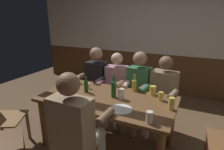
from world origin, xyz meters
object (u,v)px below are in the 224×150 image
at_px(bottle_0, 114,89).
at_px(pint_glass_2, 149,117).
at_px(dining_table, 107,104).
at_px(person_2, 137,87).
at_px(plate_0, 121,109).
at_px(pint_glass_5, 171,104).
at_px(person_3, 162,92).
at_px(bottle_3, 86,86).
at_px(pint_glass_0, 78,80).
at_px(pint_glass_1, 161,96).
at_px(table_candle, 89,86).
at_px(person_1, 115,85).
at_px(person_4, 76,125).
at_px(pint_glass_3, 153,90).
at_px(bottle_1, 134,85).
at_px(person_0, 95,79).
at_px(pint_glass_4, 121,94).
at_px(bottle_2, 60,92).

relative_size(bottle_0, pint_glass_2, 2.40).
relative_size(dining_table, person_2, 1.42).
relative_size(plate_0, pint_glass_5, 1.73).
height_order(person_3, bottle_0, person_3).
bearing_deg(bottle_3, person_3, 34.21).
height_order(dining_table, pint_glass_2, pint_glass_2).
distance_m(pint_glass_0, pint_glass_2, 1.48).
relative_size(person_3, pint_glass_1, 10.75).
bearing_deg(table_candle, person_1, 68.77).
relative_size(person_4, pint_glass_3, 10.14).
bearing_deg(person_3, bottle_3, 42.71).
distance_m(bottle_0, bottle_1, 0.37).
height_order(plate_0, bottle_1, bottle_1).
bearing_deg(person_0, dining_table, 131.46).
xyz_separation_m(table_candle, pint_glass_4, (0.56, -0.13, 0.03)).
xyz_separation_m(plate_0, pint_glass_5, (0.50, 0.26, 0.07)).
relative_size(person_0, table_candle, 15.42).
distance_m(pint_glass_1, pint_glass_3, 0.19).
xyz_separation_m(person_2, pint_glass_2, (0.47, -1.02, 0.12)).
distance_m(person_1, pint_glass_2, 1.33).
distance_m(person_0, bottle_1, 0.89).
bearing_deg(table_candle, bottle_3, -75.95).
height_order(person_0, pint_glass_1, person_0).
relative_size(bottle_1, pint_glass_5, 1.65).
height_order(dining_table, pint_glass_5, pint_glass_5).
distance_m(person_3, bottle_0, 0.82).
bearing_deg(bottle_1, dining_table, -122.54).
bearing_deg(pint_glass_4, person_1, 120.40).
relative_size(person_2, pint_glass_1, 11.07).
distance_m(bottle_0, bottle_2, 0.68).
bearing_deg(bottle_1, pint_glass_1, -21.11).
bearing_deg(person_1, pint_glass_0, 27.69).
distance_m(plate_0, pint_glass_0, 1.11).
xyz_separation_m(bottle_0, pint_glass_1, (0.58, 0.17, -0.06)).
xyz_separation_m(pint_glass_0, pint_glass_3, (1.18, 0.06, 0.01)).
bearing_deg(pint_glass_5, bottle_1, 147.98).
height_order(pint_glass_2, pint_glass_5, pint_glass_5).
relative_size(person_1, bottle_0, 3.91).
distance_m(bottle_1, bottle_2, 1.01).
bearing_deg(person_1, pint_glass_3, 146.20).
xyz_separation_m(person_1, person_4, (0.18, -1.34, 0.06)).
bearing_deg(bottle_3, pint_glass_3, 19.62).
relative_size(bottle_0, pint_glass_3, 2.40).
height_order(person_3, pint_glass_2, person_3).
relative_size(person_0, person_4, 0.97).
bearing_deg(table_candle, bottle_1, 18.96).
relative_size(bottle_1, bottle_3, 1.07).
bearing_deg(person_4, pint_glass_0, 125.54).
distance_m(table_candle, pint_glass_1, 1.03).
bearing_deg(dining_table, person_3, 49.32).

